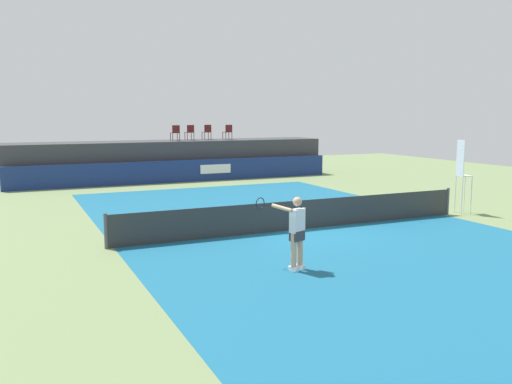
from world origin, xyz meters
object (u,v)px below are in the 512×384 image
Objects in this scene: spectator_chair_far_left at (175,132)px; net_post_far at (448,201)px; tennis_player at (296,230)px; umpire_chair at (462,171)px; spectator_chair_left at (190,132)px; net_post_near at (106,231)px; spectator_chair_right at (228,131)px; spectator_chair_center at (207,131)px.

spectator_chair_far_left is 0.89× the size of net_post_far.
tennis_player is at bearing -155.21° from net_post_far.
tennis_player is at bearing -156.65° from umpire_chair.
spectator_chair_left is at bearing 79.62° from tennis_player.
net_post_near is at bearing 133.68° from tennis_player.
spectator_chair_far_left is 0.32× the size of umpire_chair.
spectator_chair_left and spectator_chair_right have the same top height.
spectator_chair_center reaches higher than umpire_chair.
spectator_chair_far_left and spectator_chair_right have the same top height.
spectator_chair_center is 1.00× the size of spectator_chair_right.
spectator_chair_right reaches higher than net_post_far.
net_post_far is (3.97, -15.45, -2.19)m from spectator_chair_center.
spectator_chair_left reaches higher than umpire_chair.
tennis_player is (-4.64, -19.42, -1.73)m from spectator_chair_center.
umpire_chair is 13.09m from net_post_near.
spectator_chair_center is at bearing 61.37° from net_post_near.
net_post_far is at bearing 24.79° from tennis_player.
net_post_far is (-0.64, -0.02, -1.09)m from umpire_chair.
tennis_player is (-2.55, -18.91, -1.73)m from spectator_chair_far_left.
net_post_far is (6.05, -14.93, -2.19)m from spectator_chair_far_left.
net_post_near is at bearing -113.03° from spectator_chair_far_left.
umpire_chair reaches higher than tennis_player.
spectator_chair_left reaches higher than net_post_near.
net_post_near is (-9.56, -14.93, -2.19)m from spectator_chair_right.
spectator_chair_far_left is at bearing 66.97° from net_post_near.
spectator_chair_right reaches higher than net_post_near.
spectator_chair_far_left is 1.00× the size of spectator_chair_right.
net_post_far is 0.56× the size of tennis_player.
spectator_chair_left is 1.10m from spectator_chair_center.
spectator_chair_left reaches higher than tennis_player.
net_post_near is 5.52m from tennis_player.
net_post_near is at bearing 180.00° from net_post_far.
tennis_player is (3.80, -3.97, 0.46)m from net_post_near.
spectator_chair_left is at bearing 108.26° from net_post_far.
spectator_chair_far_left is at bearing -166.09° from spectator_chair_center.
spectator_chair_far_left reaches higher than net_post_near.
spectator_chair_left is 19.72m from tennis_player.
spectator_chair_right reaches higher than umpire_chair.
spectator_chair_center is 0.89× the size of net_post_far.
spectator_chair_left reaches higher than net_post_far.
umpire_chair is at bearing -76.84° from spectator_chair_right.
spectator_chair_center is 17.74m from net_post_near.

